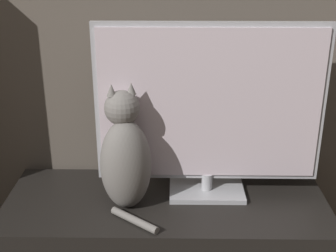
% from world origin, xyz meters
% --- Properties ---
extents(tv, '(0.88, 0.18, 0.70)m').
position_xyz_m(tv, '(0.17, 0.98, 0.90)').
color(tv, '#B7B7BC').
rests_on(tv, tv_stand).
extents(cat, '(0.25, 0.31, 0.49)m').
position_xyz_m(cat, '(-0.15, 0.88, 0.75)').
color(cat, gray).
rests_on(cat, tv_stand).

